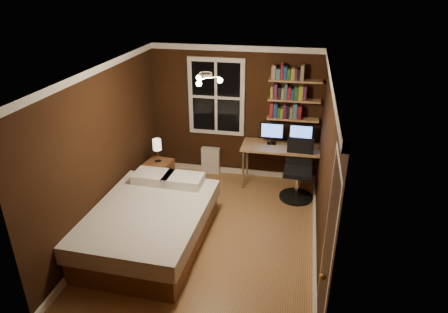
% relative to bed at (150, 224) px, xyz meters
% --- Properties ---
extents(floor, '(4.20, 4.20, 0.00)m').
position_rel_bed_xyz_m(floor, '(0.79, 0.41, -0.32)').
color(floor, brown).
rests_on(floor, ground).
extents(wall_back, '(3.20, 0.04, 2.50)m').
position_rel_bed_xyz_m(wall_back, '(0.79, 2.51, 0.93)').
color(wall_back, black).
rests_on(wall_back, ground).
extents(wall_left, '(0.04, 4.20, 2.50)m').
position_rel_bed_xyz_m(wall_left, '(-0.81, 0.41, 0.93)').
color(wall_left, black).
rests_on(wall_left, ground).
extents(wall_right, '(0.04, 4.20, 2.50)m').
position_rel_bed_xyz_m(wall_right, '(2.39, 0.41, 0.93)').
color(wall_right, black).
rests_on(wall_right, ground).
extents(ceiling, '(3.20, 4.20, 0.02)m').
position_rel_bed_xyz_m(ceiling, '(0.79, 0.41, 2.18)').
color(ceiling, white).
rests_on(ceiling, wall_back).
extents(window, '(1.06, 0.06, 1.46)m').
position_rel_bed_xyz_m(window, '(0.44, 2.47, 1.23)').
color(window, white).
rests_on(window, wall_back).
extents(door, '(0.03, 0.82, 2.05)m').
position_rel_bed_xyz_m(door, '(2.38, -1.14, 0.71)').
color(door, black).
rests_on(door, ground).
extents(door_knob, '(0.06, 0.06, 0.06)m').
position_rel_bed_xyz_m(door_knob, '(2.34, -1.44, 0.68)').
color(door_knob, '#C6873A').
rests_on(door_knob, door).
extents(ceiling_fixture, '(0.44, 0.44, 0.18)m').
position_rel_bed_xyz_m(ceiling_fixture, '(0.79, 0.31, 2.08)').
color(ceiling_fixture, beige).
rests_on(ceiling_fixture, ceiling).
extents(bookshelf_lower, '(0.92, 0.22, 0.03)m').
position_rel_bed_xyz_m(bookshelf_lower, '(1.87, 2.39, 0.93)').
color(bookshelf_lower, '#976D49').
rests_on(bookshelf_lower, wall_back).
extents(books_row_lower, '(0.54, 0.16, 0.23)m').
position_rel_bed_xyz_m(books_row_lower, '(1.87, 2.39, 1.06)').
color(books_row_lower, maroon).
rests_on(books_row_lower, bookshelf_lower).
extents(bookshelf_middle, '(0.92, 0.22, 0.03)m').
position_rel_bed_xyz_m(bookshelf_middle, '(1.87, 2.39, 1.28)').
color(bookshelf_middle, '#976D49').
rests_on(bookshelf_middle, wall_back).
extents(books_row_middle, '(0.60, 0.16, 0.23)m').
position_rel_bed_xyz_m(books_row_middle, '(1.87, 2.39, 1.41)').
color(books_row_middle, navy).
rests_on(books_row_middle, bookshelf_middle).
extents(bookshelf_upper, '(0.92, 0.22, 0.03)m').
position_rel_bed_xyz_m(bookshelf_upper, '(1.87, 2.39, 1.63)').
color(bookshelf_upper, '#976D49').
rests_on(bookshelf_upper, wall_back).
extents(books_row_upper, '(0.54, 0.16, 0.23)m').
position_rel_bed_xyz_m(books_row_upper, '(1.87, 2.39, 1.76)').
color(books_row_upper, '#235123').
rests_on(books_row_upper, bookshelf_upper).
extents(bed, '(1.62, 2.21, 0.74)m').
position_rel_bed_xyz_m(bed, '(0.00, 0.00, 0.00)').
color(bed, brown).
rests_on(bed, ground).
extents(nightstand, '(0.49, 0.49, 0.55)m').
position_rel_bed_xyz_m(nightstand, '(-0.44, 1.59, -0.04)').
color(nightstand, brown).
rests_on(nightstand, ground).
extents(bedside_lamp, '(0.15, 0.15, 0.44)m').
position_rel_bed_xyz_m(bedside_lamp, '(-0.44, 1.59, 0.45)').
color(bedside_lamp, white).
rests_on(bedside_lamp, nightstand).
extents(radiator, '(0.36, 0.12, 0.54)m').
position_rel_bed_xyz_m(radiator, '(0.33, 2.41, -0.05)').
color(radiator, '#BCBBB7').
rests_on(radiator, ground).
extents(desk, '(1.65, 0.62, 0.78)m').
position_rel_bed_xyz_m(desk, '(1.82, 2.18, 0.41)').
color(desk, '#976D49').
rests_on(desk, ground).
extents(monitor_left, '(0.43, 0.12, 0.41)m').
position_rel_bed_xyz_m(monitor_left, '(1.52, 2.26, 0.67)').
color(monitor_left, black).
rests_on(monitor_left, desk).
extents(monitor_right, '(0.43, 0.12, 0.41)m').
position_rel_bed_xyz_m(monitor_right, '(2.04, 2.26, 0.67)').
color(monitor_right, black).
rests_on(monitor_right, desk).
extents(desk_lamp, '(0.14, 0.32, 0.44)m').
position_rel_bed_xyz_m(desk_lamp, '(2.58, 2.06, 0.69)').
color(desk_lamp, silver).
rests_on(desk_lamp, desk).
extents(office_chair, '(0.58, 0.58, 1.06)m').
position_rel_bed_xyz_m(office_chair, '(2.05, 1.78, 0.10)').
color(office_chair, black).
rests_on(office_chair, ground).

